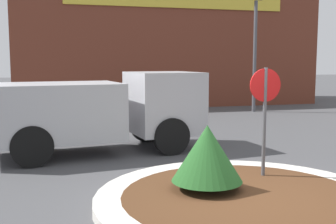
# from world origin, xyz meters

# --- Properties ---
(ground_plane) EXTENTS (120.00, 120.00, 0.00)m
(ground_plane) POSITION_xyz_m (0.00, 0.00, 0.00)
(ground_plane) COLOR #474749
(traffic_island) EXTENTS (4.92, 4.92, 0.17)m
(traffic_island) POSITION_xyz_m (0.00, 0.00, 0.08)
(traffic_island) COLOR beige
(traffic_island) RESTS_ON ground_plane
(stop_sign) EXTENTS (0.63, 0.07, 2.23)m
(stop_sign) POSITION_xyz_m (0.88, 1.02, 1.53)
(stop_sign) COLOR #4C4C51
(stop_sign) RESTS_ON ground_plane
(island_shrub) EXTENTS (1.22, 1.22, 1.11)m
(island_shrub) POSITION_xyz_m (-0.48, 0.47, 0.80)
(island_shrub) COLOR brown
(island_shrub) RESTS_ON traffic_island
(utility_truck) EXTENTS (5.62, 2.67, 2.06)m
(utility_truck) POSITION_xyz_m (-1.90, 4.68, 1.13)
(utility_truck) COLOR #B2B2B7
(utility_truck) RESTS_ON ground_plane
(storefront_building) EXTENTS (15.95, 6.07, 6.24)m
(storefront_building) POSITION_xyz_m (3.15, 17.31, 3.12)
(storefront_building) COLOR brown
(storefront_building) RESTS_ON ground_plane
(light_pole) EXTENTS (0.70, 0.30, 5.36)m
(light_pole) POSITION_xyz_m (6.11, 11.83, 3.21)
(light_pole) COLOR #4C4C51
(light_pole) RESTS_ON ground_plane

